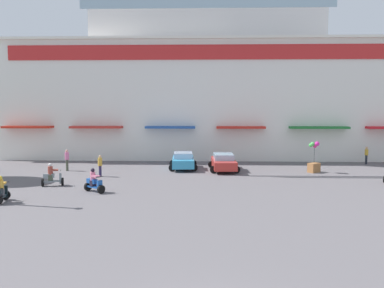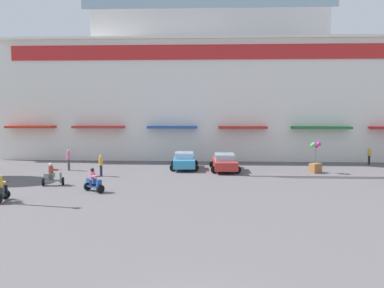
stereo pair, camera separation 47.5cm
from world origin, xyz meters
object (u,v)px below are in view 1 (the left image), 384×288
scooter_rider_4 (1,191)px  pedestrian_3 (100,164)px  pedestrian_0 (366,154)px  parked_car_1 (224,162)px  scooter_rider_3 (94,182)px  pedestrian_1 (67,159)px  scooter_rider_1 (52,176)px  parked_car_0 (183,160)px  balloon_vendor_cart (314,161)px

scooter_rider_4 → pedestrian_3: 9.00m
pedestrian_0 → parked_car_1: bearing=-162.8°
pedestrian_3 → pedestrian_0: bearing=17.6°
scooter_rider_3 → pedestrian_1: pedestrian_1 is taller
parked_car_1 → pedestrian_3: size_ratio=2.79×
pedestrian_1 → pedestrian_3: bearing=-37.3°
scooter_rider_1 → scooter_rider_4: bearing=-102.8°
parked_car_0 → scooter_rider_1: bearing=-138.0°
scooter_rider_1 → pedestrian_3: 4.33m
scooter_rider_1 → pedestrian_0: pedestrian_0 is taller
scooter_rider_4 → pedestrian_1: bearing=90.3°
parked_car_0 → scooter_rider_1: (-8.31, -7.50, -0.09)m
parked_car_0 → pedestrian_3: 7.15m
parked_car_1 → scooter_rider_4: size_ratio=2.99×
pedestrian_0 → pedestrian_3: bearing=-162.4°
pedestrian_3 → scooter_rider_4: bearing=-111.8°
scooter_rider_1 → pedestrian_3: bearing=58.1°
parked_car_1 → scooter_rider_4: bearing=-138.1°
scooter_rider_3 → pedestrian_3: bearing=100.7°
balloon_vendor_cart → pedestrian_0: bearing=38.5°
scooter_rider_1 → pedestrian_3: pedestrian_3 is taller
scooter_rider_4 → balloon_vendor_cart: balloon_vendor_cart is taller
pedestrian_0 → pedestrian_3: (-22.49, -7.14, -0.00)m
scooter_rider_1 → scooter_rider_3: bearing=-29.0°
parked_car_1 → balloon_vendor_cart: 7.21m
parked_car_1 → scooter_rider_4: (-12.74, -11.43, -0.09)m
pedestrian_3 → balloon_vendor_cart: (16.57, 2.43, 0.03)m
scooter_rider_3 → pedestrian_1: 9.24m
pedestrian_0 → pedestrian_1: bearing=-170.0°
scooter_rider_4 → pedestrian_3: (3.34, 8.35, 0.30)m
scooter_rider_4 → balloon_vendor_cart: 22.65m
parked_car_1 → pedestrian_1: pedestrian_1 is taller
scooter_rider_4 → pedestrian_0: 30.12m
scooter_rider_1 → balloon_vendor_cart: size_ratio=0.61×
balloon_vendor_cart → scooter_rider_3: bearing=-152.9°
scooter_rider_1 → pedestrian_1: pedestrian_1 is taller
pedestrian_0 → balloon_vendor_cart: bearing=-141.5°
parked_car_0 → pedestrian_1: pedestrian_1 is taller
parked_car_0 → pedestrian_0: bearing=11.4°
parked_car_1 → balloon_vendor_cart: balloon_vendor_cart is taller
parked_car_1 → pedestrian_1: size_ratio=2.59×
scooter_rider_3 → pedestrian_3: size_ratio=0.92×
balloon_vendor_cart → pedestrian_1: bearing=179.6°
scooter_rider_1 → pedestrian_3: (2.28, 3.67, 0.29)m
pedestrian_0 → scooter_rider_1: bearing=-156.4°
pedestrian_0 → pedestrian_1: size_ratio=0.92×
pedestrian_0 → balloon_vendor_cart: (-5.92, -4.71, 0.03)m
scooter_rider_4 → pedestrian_0: bearing=31.0°
pedestrian_0 → balloon_vendor_cart: 7.56m
pedestrian_0 → pedestrian_3: pedestrian_3 is taller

